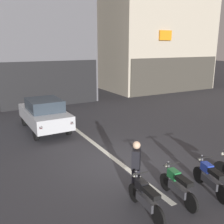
{
  "coord_description": "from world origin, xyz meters",
  "views": [
    {
      "loc": [
        -4.45,
        -7.59,
        4.22
      ],
      "look_at": [
        0.79,
        2.0,
        1.4
      ],
      "focal_mm": 41.24,
      "sensor_mm": 36.0,
      "label": 1
    }
  ],
  "objects_px": {
    "car_silver_crossing_near": "(44,113)",
    "motorcycle_blue_row_centre": "(210,178)",
    "person_by_motorcycles": "(136,168)",
    "motorcycle_black_row_leftmost": "(145,197)",
    "motorcycle_green_row_left_mid": "(177,185)"
  },
  "relations": [
    {
      "from": "motorcycle_blue_row_centre",
      "to": "person_by_motorcycles",
      "type": "xyz_separation_m",
      "value": [
        -2.03,
        0.89,
        0.4
      ]
    },
    {
      "from": "motorcycle_blue_row_centre",
      "to": "person_by_motorcycles",
      "type": "distance_m",
      "value": 2.25
    },
    {
      "from": "motorcycle_blue_row_centre",
      "to": "person_by_motorcycles",
      "type": "relative_size",
      "value": 0.98
    },
    {
      "from": "motorcycle_black_row_leftmost",
      "to": "motorcycle_blue_row_centre",
      "type": "xyz_separation_m",
      "value": [
        2.26,
        -0.11,
        0.0
      ]
    },
    {
      "from": "motorcycle_green_row_left_mid",
      "to": "motorcycle_blue_row_centre",
      "type": "relative_size",
      "value": 1.02
    },
    {
      "from": "car_silver_crossing_near",
      "to": "motorcycle_green_row_left_mid",
      "type": "height_order",
      "value": "car_silver_crossing_near"
    },
    {
      "from": "motorcycle_black_row_leftmost",
      "to": "motorcycle_green_row_left_mid",
      "type": "bearing_deg",
      "value": 2.03
    },
    {
      "from": "car_silver_crossing_near",
      "to": "motorcycle_blue_row_centre",
      "type": "relative_size",
      "value": 2.52
    },
    {
      "from": "motorcycle_black_row_leftmost",
      "to": "motorcycle_blue_row_centre",
      "type": "relative_size",
      "value": 1.02
    },
    {
      "from": "motorcycle_green_row_left_mid",
      "to": "motorcycle_blue_row_centre",
      "type": "distance_m",
      "value": 1.14
    },
    {
      "from": "motorcycle_black_row_leftmost",
      "to": "motorcycle_green_row_left_mid",
      "type": "height_order",
      "value": "same"
    },
    {
      "from": "car_silver_crossing_near",
      "to": "motorcycle_black_row_leftmost",
      "type": "height_order",
      "value": "car_silver_crossing_near"
    },
    {
      "from": "motorcycle_black_row_leftmost",
      "to": "person_by_motorcycles",
      "type": "distance_m",
      "value": 0.91
    },
    {
      "from": "person_by_motorcycles",
      "to": "motorcycle_green_row_left_mid",
      "type": "bearing_deg",
      "value": -39.59
    },
    {
      "from": "car_silver_crossing_near",
      "to": "motorcycle_black_row_leftmost",
      "type": "distance_m",
      "value": 8.05
    }
  ]
}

